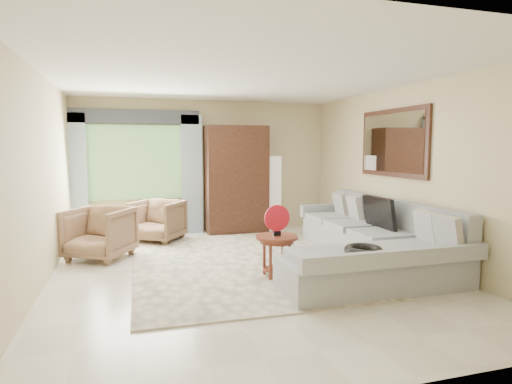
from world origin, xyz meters
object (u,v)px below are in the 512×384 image
object	(u,v)px
sectional_sofa	(370,246)
floor_lamp	(274,193)
armchair_left	(99,233)
potted_plant	(94,225)
armchair_right	(158,221)
armoire	(236,180)
tv_screen	(379,213)
coffee_table	(277,256)

from	to	relation	value
sectional_sofa	floor_lamp	size ratio (longest dim) A/B	2.31
armchair_left	potted_plant	world-z (taller)	armchair_left
armchair_right	floor_lamp	bearing A→B (deg)	44.98
sectional_sofa	floor_lamp	xyz separation A→B (m)	(-0.43, 2.96, 0.47)
sectional_sofa	floor_lamp	bearing A→B (deg)	98.33
armchair_left	armoire	world-z (taller)	armoire
tv_screen	potted_plant	distance (m)	5.06
armoire	armchair_left	bearing A→B (deg)	-150.53
armchair_left	potted_plant	xyz separation A→B (m)	(-0.19, 1.53, -0.13)
sectional_sofa	armoire	bearing A→B (deg)	113.06
tv_screen	armchair_left	xyz separation A→B (m)	(-3.98, 1.30, -0.33)
armchair_left	tv_screen	bearing A→B (deg)	11.70
sectional_sofa	armchair_left	world-z (taller)	sectional_sofa
armchair_right	coffee_table	bearing A→B (deg)	-29.52
armoire	floor_lamp	size ratio (longest dim) A/B	1.40
floor_lamp	tv_screen	bearing A→B (deg)	-75.76
tv_screen	floor_lamp	world-z (taller)	floor_lamp
sectional_sofa	armchair_left	size ratio (longest dim) A/B	4.02
floor_lamp	armchair_right	bearing A→B (deg)	-168.67
armoire	coffee_table	bearing A→B (deg)	-94.19
sectional_sofa	armchair_right	world-z (taller)	sectional_sofa
floor_lamp	potted_plant	bearing A→B (deg)	178.86
potted_plant	floor_lamp	world-z (taller)	floor_lamp
armoire	floor_lamp	world-z (taller)	armoire
tv_screen	armchair_left	world-z (taller)	tv_screen
coffee_table	potted_plant	xyz separation A→B (m)	(-2.45, 3.18, -0.03)
tv_screen	coffee_table	bearing A→B (deg)	-168.37
coffee_table	armchair_right	world-z (taller)	armchair_right
coffee_table	armchair_right	xyz separation A→B (m)	(-1.34, 2.64, 0.08)
sectional_sofa	potted_plant	bearing A→B (deg)	142.22
armchair_right	floor_lamp	size ratio (longest dim) A/B	0.54
sectional_sofa	armchair_right	bearing A→B (deg)	138.35
sectional_sofa	potted_plant	distance (m)	4.94
sectional_sofa	coffee_table	size ratio (longest dim) A/B	6.28
potted_plant	armoire	bearing A→B (deg)	-2.76
sectional_sofa	coffee_table	world-z (taller)	sectional_sofa
sectional_sofa	armoire	distance (m)	3.24
sectional_sofa	potted_plant	xyz separation A→B (m)	(-3.90, 3.03, -0.02)
armchair_right	potted_plant	distance (m)	1.24
floor_lamp	armchair_left	bearing A→B (deg)	-155.99
coffee_table	armoire	bearing A→B (deg)	85.81
tv_screen	floor_lamp	bearing A→B (deg)	104.24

